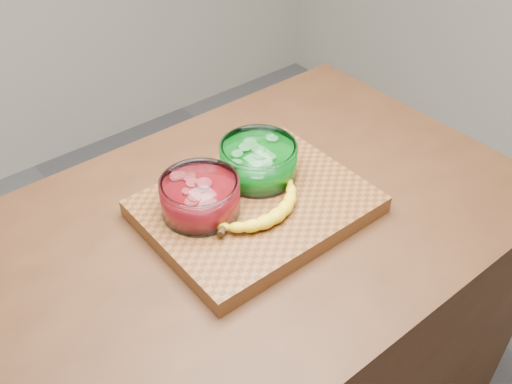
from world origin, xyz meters
TOP-DOWN VIEW (x-y plane):
  - counter at (0.00, 0.00)m, footprint 1.20×0.80m
  - cutting_board at (0.00, 0.00)m, footprint 0.45×0.35m
  - bowl_red at (-0.11, 0.04)m, footprint 0.16×0.16m
  - bowl_green at (0.06, 0.06)m, footprint 0.17×0.17m
  - banana at (-0.02, -0.05)m, footprint 0.24×0.12m

SIDE VIEW (x-z plane):
  - counter at x=0.00m, z-range 0.00..0.90m
  - cutting_board at x=0.00m, z-range 0.90..0.94m
  - banana at x=-0.02m, z-range 0.94..0.97m
  - bowl_red at x=-0.11m, z-range 0.94..1.01m
  - bowl_green at x=0.06m, z-range 0.94..1.02m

